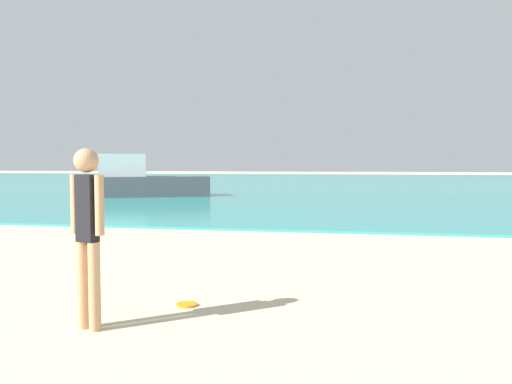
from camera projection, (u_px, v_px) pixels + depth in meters
name	position (u px, v px, depth m)	size (l,w,h in m)	color
water	(339.00, 182.00, 40.55)	(160.00, 60.00, 0.06)	teal
person_standing	(88.00, 227.00, 4.59)	(0.38, 0.22, 1.69)	tan
frisbee	(187.00, 305.00, 5.42)	(0.23, 0.23, 0.03)	orange
boat_near	(141.00, 182.00, 22.74)	(5.95, 3.84, 1.93)	#4C4C51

